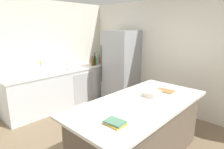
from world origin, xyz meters
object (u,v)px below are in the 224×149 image
Objects in this scene: sink_faucet at (52,65)px; paper_towel_roll at (69,64)px; cookbook_stack at (115,123)px; cutting_board at (165,91)px; olive_oil_bottle at (97,60)px; wine_bottle at (95,60)px; vinegar_bottle at (100,60)px; refrigerator at (121,67)px; mixing_bowl at (153,94)px; gin_bottle at (97,60)px; flower_vase at (41,69)px; whiskey_bottle at (93,62)px; soda_bottle at (102,58)px; kitchen_island at (139,130)px.

sink_faucet is 0.96× the size of paper_towel_roll.
cutting_board is (-0.15, 1.42, -0.01)m from cookbook_stack.
wine_bottle reaches higher than olive_oil_bottle.
refrigerator is at bearing -3.83° from vinegar_bottle.
refrigerator is at bearing 144.29° from mixing_bowl.
refrigerator is 5.13× the size of gin_bottle.
olive_oil_bottle reaches higher than mixing_bowl.
vinegar_bottle is 0.89× the size of cutting_board.
flower_vase is 1.45m from whiskey_bottle.
wine_bottle reaches higher than whiskey_bottle.
vinegar_bottle is (-0.89, 0.06, 0.08)m from refrigerator.
gin_bottle is 0.20m from whiskey_bottle.
cookbook_stack is (2.81, -0.85, -0.15)m from sink_faucet.
refrigerator is at bearing 8.60° from gin_bottle.
olive_oil_bottle is at bearing -177.97° from refrigerator.
mixing_bowl is at bearing -24.80° from olive_oil_bottle.
wine_bottle reaches higher than soda_bottle.
mixing_bowl is at bearing 4.60° from sink_faucet.
vinegar_bottle is (-0.02, -0.10, -0.03)m from soda_bottle.
gin_bottle is (-0.80, -0.12, 0.12)m from refrigerator.
refrigerator is 7.23× the size of whiskey_bottle.
flower_vase is (0.02, -0.30, -0.05)m from sink_faucet.
soda_bottle reaches higher than paper_towel_roll.
mixing_bowl is at bearing -20.39° from whiskey_bottle.
sink_faucet is 2.73m from cutting_board.
kitchen_island is at bearing -31.84° from vinegar_bottle.
whiskey_bottle is 2.59m from cutting_board.
paper_towel_roll is at bearing -91.01° from gin_bottle.
olive_oil_bottle is at bearing 122.66° from wine_bottle.
vinegar_bottle reaches higher than cutting_board.
kitchen_island is 3.17m from soda_bottle.
gin_bottle is at bearing 88.99° from paper_towel_roll.
kitchen_island is at bearing -28.11° from wine_bottle.
vinegar_bottle is 0.20m from gin_bottle.
wine_bottle reaches higher than cookbook_stack.
cookbook_stack is 0.78× the size of cutting_board.
gin_bottle is (0.09, -0.09, 0.03)m from olive_oil_bottle.
vinegar_bottle is at bearing 84.94° from olive_oil_bottle.
refrigerator is 0.90m from olive_oil_bottle.
flower_vase is at bearing -90.78° from soda_bottle.
whiskey_bottle reaches higher than mixing_bowl.
paper_towel_roll is at bearing 83.83° from flower_vase.
sink_faucet is 1.16m from whiskey_bottle.
gin_bottle is 2.78m from mixing_bowl.
mixing_bowl is (2.61, -1.40, -0.11)m from soda_bottle.
olive_oil_bottle is at bearing 140.83° from cookbook_stack.
soda_bottle reaches higher than olive_oil_bottle.
sink_faucet is 1.26× the size of cookbook_stack.
gin_bottle is (-2.53, 1.44, 0.60)m from kitchen_island.
soda_bottle is (-0.87, 0.16, 0.12)m from refrigerator.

